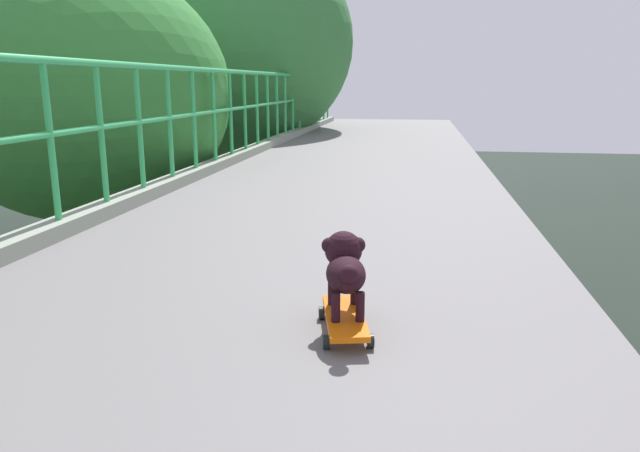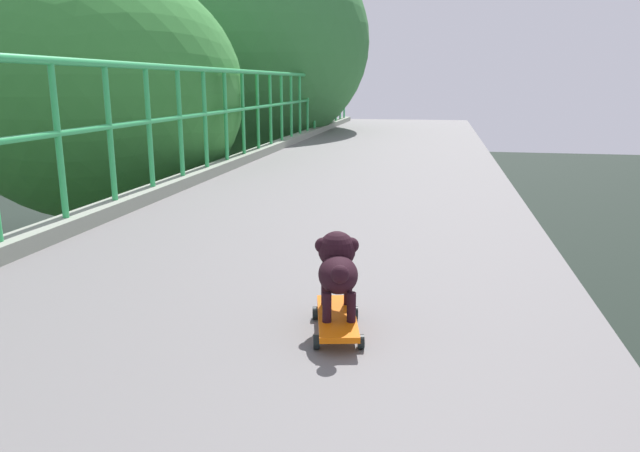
# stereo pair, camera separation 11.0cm
# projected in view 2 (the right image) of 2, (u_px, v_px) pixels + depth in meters

# --- Properties ---
(car_black_fifth) EXTENTS (1.90, 4.49, 1.49)m
(car_black_fifth) POSITION_uv_depth(u_px,v_px,m) (81.00, 404.00, 11.15)
(car_black_fifth) COLOR black
(car_black_fifth) RESTS_ON ground
(car_red_taxi_sixth) EXTENTS (1.83, 3.92, 1.60)m
(car_red_taxi_sixth) POSITION_uv_depth(u_px,v_px,m) (1.00, 338.00, 14.12)
(car_red_taxi_sixth) COLOR red
(car_red_taxi_sixth) RESTS_ON ground
(car_grey_seventh) EXTENTS (1.97, 4.48, 1.60)m
(car_grey_seventh) POSITION_uv_depth(u_px,v_px,m) (200.00, 291.00, 16.99)
(car_grey_seventh) COLOR slate
(car_grey_seventh) RESTS_ON ground
(city_bus) EXTENTS (2.69, 10.88, 3.19)m
(city_bus) POSITION_uv_depth(u_px,v_px,m) (215.00, 186.00, 28.17)
(city_bus) COLOR white
(city_bus) RESTS_ON ground
(roadside_tree_mid) EXTENTS (3.76, 3.76, 8.07)m
(roadside_tree_mid) POSITION_uv_depth(u_px,v_px,m) (99.00, 100.00, 7.77)
(roadside_tree_mid) COLOR #4F3830
(roadside_tree_mid) RESTS_ON ground
(roadside_tree_far) EXTENTS (5.67, 5.67, 9.87)m
(roadside_tree_far) POSITION_uv_depth(u_px,v_px,m) (238.00, 45.00, 12.89)
(roadside_tree_far) COLOR #474030
(roadside_tree_far) RESTS_ON ground
(toy_skateboard) EXTENTS (0.27, 0.48, 0.08)m
(toy_skateboard) POSITION_uv_depth(u_px,v_px,m) (337.00, 319.00, 2.43)
(toy_skateboard) COLOR #E55D08
(toy_skateboard) RESTS_ON overpass_deck
(small_dog) EXTENTS (0.22, 0.38, 0.32)m
(small_dog) POSITION_uv_depth(u_px,v_px,m) (338.00, 265.00, 2.44)
(small_dog) COLOR black
(small_dog) RESTS_ON toy_skateboard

